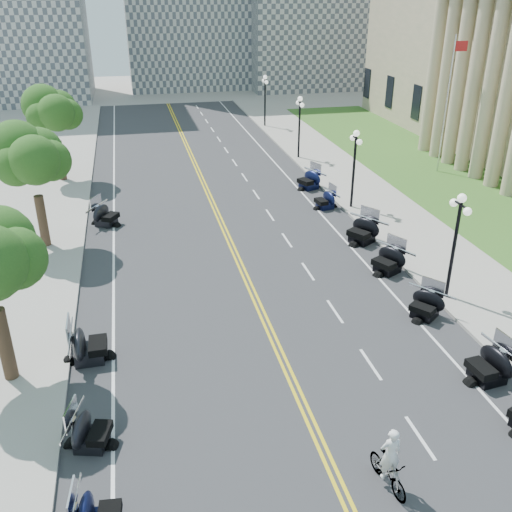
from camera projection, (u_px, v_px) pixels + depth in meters
ground at (290, 376)px, 21.13m from camera, size 160.00×160.00×0.00m
road at (238, 261)px, 29.94m from camera, size 16.00×90.00×0.01m
centerline_yellow_a at (236, 261)px, 29.91m from camera, size 0.12×90.00×0.00m
centerline_yellow_b at (241, 260)px, 29.96m from camera, size 0.12×90.00×0.00m
edge_line_north at (353, 249)px, 31.20m from camera, size 0.12×90.00×0.00m
edge_line_south at (114, 273)px, 28.67m from camera, size 0.12×90.00×0.00m
lane_dash_5 at (420, 437)px, 18.23m from camera, size 0.12×2.00×0.00m
lane_dash_6 at (371, 364)px, 21.76m from camera, size 0.12×2.00×0.00m
lane_dash_7 at (335, 311)px, 25.28m from camera, size 0.12×2.00×0.00m
lane_dash_8 at (308, 271)px, 28.80m from camera, size 0.12×2.00×0.00m
lane_dash_9 at (287, 240)px, 32.33m from camera, size 0.12×2.00×0.00m
lane_dash_10 at (270, 215)px, 35.85m from camera, size 0.12×2.00×0.00m
lane_dash_11 at (256, 194)px, 39.37m from camera, size 0.12×2.00×0.00m
lane_dash_12 at (244, 177)px, 42.89m from camera, size 0.12×2.00×0.00m
lane_dash_13 at (235, 163)px, 46.42m from camera, size 0.12×2.00×0.00m
lane_dash_14 at (226, 150)px, 49.94m from camera, size 0.12×2.00×0.00m
lane_dash_15 at (219, 139)px, 53.46m from camera, size 0.12×2.00×0.00m
lane_dash_16 at (212, 130)px, 56.99m from camera, size 0.12×2.00×0.00m
lane_dash_17 at (207, 121)px, 60.51m from camera, size 0.12×2.00×0.00m
lane_dash_18 at (202, 114)px, 64.03m from camera, size 0.12×2.00×0.00m
lane_dash_19 at (197, 107)px, 67.56m from camera, size 0.12×2.00×0.00m
sidewalk_north at (422, 242)px, 31.98m from camera, size 5.00×90.00×0.15m
sidewalk_south at (28, 280)px, 27.83m from camera, size 5.00×90.00×0.15m
lawn at (459, 188)px, 40.42m from camera, size 9.00×60.00×0.10m
distant_block_c at (318, 2)px, 77.99m from camera, size 20.00×14.00×22.00m
street_lamp_2 at (454, 247)px, 25.23m from camera, size 0.50×1.20×4.90m
street_lamp_3 at (354, 170)px, 35.80m from camera, size 0.50×1.20×4.90m
street_lamp_4 at (299, 128)px, 46.37m from camera, size 0.50×1.20×4.90m
street_lamp_5 at (265, 101)px, 56.94m from camera, size 0.50×1.20×4.90m
flagpole at (446, 107)px, 41.91m from camera, size 1.10×0.20×10.00m
tree_3 at (33, 164)px, 29.44m from camera, size 4.80×4.80×9.20m
tree_4 at (54, 116)px, 40.01m from camera, size 4.80×4.80×9.20m
motorcycle_n_5 at (489, 364)px, 20.61m from camera, size 2.29×2.29×1.44m
motorcycle_n_6 at (426, 304)px, 24.61m from camera, size 2.64×2.64×1.32m
motorcycle_n_7 at (388, 259)px, 28.46m from camera, size 2.80×2.80×1.45m
motorcycle_n_8 at (362, 230)px, 31.77m from camera, size 3.05×3.05×1.54m
motorcycle_n_9 at (325, 199)px, 36.71m from camera, size 2.08×2.08×1.26m
motorcycle_n_10 at (309, 179)px, 40.22m from camera, size 2.71×2.71×1.45m
motorcycle_s_5 at (90, 430)px, 17.66m from camera, size 2.26×2.26×1.28m
motorcycle_s_6 at (88, 343)px, 21.72m from camera, size 2.18×2.18×1.51m
motorcycle_s_9 at (106, 214)px, 34.09m from camera, size 2.79×2.79×1.43m
bicycle at (388, 472)px, 16.26m from camera, size 0.80×1.86×1.08m
cyclist_rider at (393, 434)px, 15.65m from camera, size 0.63×0.42×1.74m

